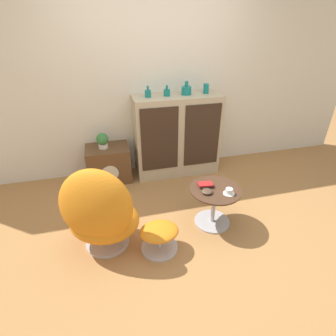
{
  "coord_description": "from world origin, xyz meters",
  "views": [
    {
      "loc": [
        -0.7,
        -2.1,
        2.04
      ],
      "look_at": [
        -0.06,
        0.42,
        0.55
      ],
      "focal_mm": 28.0,
      "sensor_mm": 36.0,
      "label": 1
    }
  ],
  "objects_px": {
    "teacup": "(229,192)",
    "book_stack": "(206,185)",
    "vase_inner_left": "(167,92)",
    "vase_rightmost": "(206,89)",
    "vase_inner_right": "(186,90)",
    "tv_console": "(109,163)",
    "potted_plant": "(103,140)",
    "vase_leftmost": "(148,93)",
    "egg_chair": "(100,214)",
    "ottoman": "(159,235)",
    "coffee_table": "(214,202)",
    "bowl": "(207,191)",
    "sideboard": "(177,136)"
  },
  "relations": [
    {
      "from": "egg_chair",
      "to": "book_stack",
      "type": "distance_m",
      "value": 1.13
    },
    {
      "from": "tv_console",
      "to": "ottoman",
      "type": "bearing_deg",
      "value": -75.04
    },
    {
      "from": "tv_console",
      "to": "vase_leftmost",
      "type": "bearing_deg",
      "value": -0.63
    },
    {
      "from": "teacup",
      "to": "egg_chair",
      "type": "bearing_deg",
      "value": 178.39
    },
    {
      "from": "vase_rightmost",
      "to": "vase_inner_right",
      "type": "bearing_deg",
      "value": 180.0
    },
    {
      "from": "vase_leftmost",
      "to": "ottoman",
      "type": "bearing_deg",
      "value": -97.8
    },
    {
      "from": "vase_inner_right",
      "to": "vase_rightmost",
      "type": "bearing_deg",
      "value": -0.0
    },
    {
      "from": "vase_inner_right",
      "to": "book_stack",
      "type": "relative_size",
      "value": 1.03
    },
    {
      "from": "ottoman",
      "to": "vase_rightmost",
      "type": "relative_size",
      "value": 3.03
    },
    {
      "from": "vase_leftmost",
      "to": "vase_inner_left",
      "type": "xyz_separation_m",
      "value": [
        0.25,
        -0.0,
        -0.0
      ]
    },
    {
      "from": "tv_console",
      "to": "book_stack",
      "type": "relative_size",
      "value": 3.45
    },
    {
      "from": "vase_inner_left",
      "to": "book_stack",
      "type": "distance_m",
      "value": 1.39
    },
    {
      "from": "ottoman",
      "to": "potted_plant",
      "type": "xyz_separation_m",
      "value": [
        -0.44,
        1.49,
        0.43
      ]
    },
    {
      "from": "tv_console",
      "to": "vase_leftmost",
      "type": "height_order",
      "value": "vase_leftmost"
    },
    {
      "from": "egg_chair",
      "to": "book_stack",
      "type": "height_order",
      "value": "egg_chair"
    },
    {
      "from": "tv_console",
      "to": "vase_inner_left",
      "type": "bearing_deg",
      "value": -0.44
    },
    {
      "from": "coffee_table",
      "to": "bowl",
      "type": "height_order",
      "value": "bowl"
    },
    {
      "from": "teacup",
      "to": "potted_plant",
      "type": "bearing_deg",
      "value": 131.49
    },
    {
      "from": "tv_console",
      "to": "vase_inner_left",
      "type": "distance_m",
      "value": 1.28
    },
    {
      "from": "sideboard",
      "to": "vase_leftmost",
      "type": "height_order",
      "value": "vase_leftmost"
    },
    {
      "from": "coffee_table",
      "to": "egg_chair",
      "type": "bearing_deg",
      "value": -176.19
    },
    {
      "from": "vase_leftmost",
      "to": "vase_inner_left",
      "type": "relative_size",
      "value": 1.06
    },
    {
      "from": "potted_plant",
      "to": "tv_console",
      "type": "bearing_deg",
      "value": -1.19
    },
    {
      "from": "vase_leftmost",
      "to": "bowl",
      "type": "distance_m",
      "value": 1.52
    },
    {
      "from": "egg_chair",
      "to": "book_stack",
      "type": "relative_size",
      "value": 5.58
    },
    {
      "from": "tv_console",
      "to": "vase_leftmost",
      "type": "xyz_separation_m",
      "value": [
        0.6,
        -0.01,
        0.95
      ]
    },
    {
      "from": "tv_console",
      "to": "bowl",
      "type": "relative_size",
      "value": 5.13
    },
    {
      "from": "sideboard",
      "to": "bowl",
      "type": "relative_size",
      "value": 10.47
    },
    {
      "from": "tv_console",
      "to": "vase_inner_right",
      "type": "distance_m",
      "value": 1.48
    },
    {
      "from": "coffee_table",
      "to": "bowl",
      "type": "xyz_separation_m",
      "value": [
        -0.12,
        -0.05,
        0.19
      ]
    },
    {
      "from": "tv_console",
      "to": "egg_chair",
      "type": "height_order",
      "value": "egg_chair"
    },
    {
      "from": "tv_console",
      "to": "book_stack",
      "type": "height_order",
      "value": "tv_console"
    },
    {
      "from": "tv_console",
      "to": "vase_inner_left",
      "type": "height_order",
      "value": "vase_inner_left"
    },
    {
      "from": "coffee_table",
      "to": "vase_rightmost",
      "type": "distance_m",
      "value": 1.59
    },
    {
      "from": "bowl",
      "to": "vase_inner_right",
      "type": "bearing_deg",
      "value": 82.79
    },
    {
      "from": "ottoman",
      "to": "bowl",
      "type": "bearing_deg",
      "value": 18.7
    },
    {
      "from": "vase_inner_right",
      "to": "bowl",
      "type": "xyz_separation_m",
      "value": [
        -0.16,
        -1.29,
        -0.74
      ]
    },
    {
      "from": "vase_leftmost",
      "to": "vase_inner_right",
      "type": "distance_m",
      "value": 0.52
    },
    {
      "from": "vase_inner_right",
      "to": "book_stack",
      "type": "bearing_deg",
      "value": -96.4
    },
    {
      "from": "coffee_table",
      "to": "vase_inner_right",
      "type": "height_order",
      "value": "vase_inner_right"
    },
    {
      "from": "ottoman",
      "to": "vase_rightmost",
      "type": "bearing_deg",
      "value": 55.93
    },
    {
      "from": "potted_plant",
      "to": "bowl",
      "type": "bearing_deg",
      "value": -52.44
    },
    {
      "from": "teacup",
      "to": "book_stack",
      "type": "xyz_separation_m",
      "value": [
        -0.18,
        0.19,
        -0.01
      ]
    },
    {
      "from": "vase_rightmost",
      "to": "egg_chair",
      "type": "bearing_deg",
      "value": -139.16
    },
    {
      "from": "vase_leftmost",
      "to": "teacup",
      "type": "distance_m",
      "value": 1.64
    },
    {
      "from": "book_stack",
      "to": "bowl",
      "type": "xyz_separation_m",
      "value": [
        -0.03,
        -0.12,
        -0.0
      ]
    },
    {
      "from": "vase_inner_left",
      "to": "teacup",
      "type": "bearing_deg",
      "value": -76.93
    },
    {
      "from": "tv_console",
      "to": "potted_plant",
      "type": "relative_size",
      "value": 2.77
    },
    {
      "from": "vase_leftmost",
      "to": "egg_chair",
      "type": "bearing_deg",
      "value": -119.02
    },
    {
      "from": "tv_console",
      "to": "book_stack",
      "type": "bearing_deg",
      "value": -50.12
    }
  ]
}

